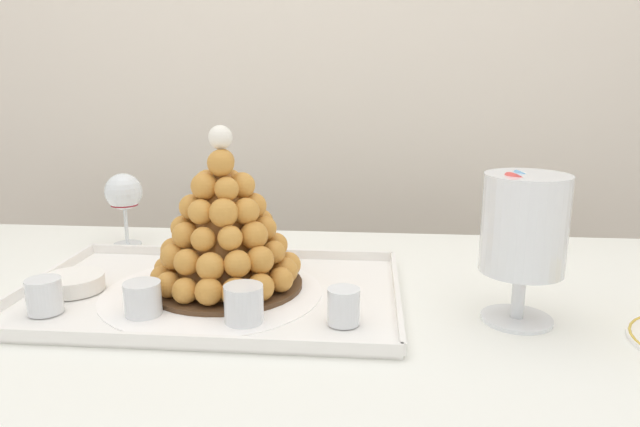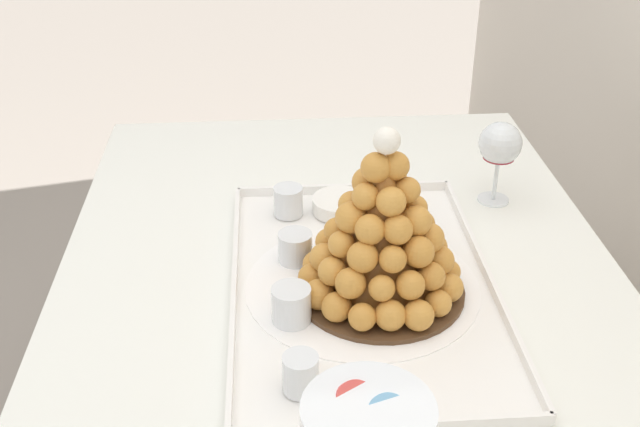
{
  "view_description": "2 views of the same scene",
  "coord_description": "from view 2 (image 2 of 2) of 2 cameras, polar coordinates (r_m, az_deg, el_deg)",
  "views": [
    {
      "loc": [
        0.14,
        -0.88,
        1.13
      ],
      "look_at": [
        0.07,
        -0.01,
        0.92
      ],
      "focal_mm": 32.41,
      "sensor_mm": 36.0,
      "label": 1
    },
    {
      "loc": [
        0.88,
        -0.11,
        1.49
      ],
      "look_at": [
        -0.04,
        -0.04,
        0.95
      ],
      "focal_mm": 43.35,
      "sensor_mm": 36.0,
      "label": 2
    }
  ],
  "objects": [
    {
      "name": "buffet_table",
      "position": [
        1.2,
        2.28,
        -12.1
      ],
      "size": [
        1.65,
        0.95,
        0.76
      ],
      "color": "brown",
      "rests_on": "ground_plane"
    },
    {
      "name": "serving_tray",
      "position": [
        1.24,
        3.14,
        -5.42
      ],
      "size": [
        0.64,
        0.42,
        0.02
      ],
      "color": "white",
      "rests_on": "buffet_table"
    },
    {
      "name": "croquembouche",
      "position": [
        1.17,
        4.63,
        -1.54
      ],
      "size": [
        0.27,
        0.27,
        0.28
      ],
      "color": "#4C331E",
      "rests_on": "serving_tray"
    },
    {
      "name": "dessert_cup_left",
      "position": [
        1.42,
        -2.35,
        0.85
      ],
      "size": [
        0.05,
        0.05,
        0.05
      ],
      "color": "silver",
      "rests_on": "serving_tray"
    },
    {
      "name": "dessert_cup_mid_left",
      "position": [
        1.29,
        -1.83,
        -2.57
      ],
      "size": [
        0.06,
        0.06,
        0.05
      ],
      "color": "silver",
      "rests_on": "serving_tray"
    },
    {
      "name": "dessert_cup_centre",
      "position": [
        1.15,
        -2.12,
        -6.83
      ],
      "size": [
        0.06,
        0.06,
        0.06
      ],
      "color": "silver",
      "rests_on": "serving_tray"
    },
    {
      "name": "dessert_cup_mid_right",
      "position": [
        1.04,
        -1.44,
        -11.81
      ],
      "size": [
        0.05,
        0.05,
        0.05
      ],
      "color": "silver",
      "rests_on": "serving_tray"
    },
    {
      "name": "creme_brulee_ramekin",
      "position": [
        1.43,
        1.49,
        0.7
      ],
      "size": [
        0.1,
        0.1,
        0.03
      ],
      "color": "white",
      "rests_on": "serving_tray"
    },
    {
      "name": "wine_glass",
      "position": [
        1.48,
        13.14,
        4.87
      ],
      "size": [
        0.08,
        0.08,
        0.16
      ],
      "color": "silver",
      "rests_on": "buffet_table"
    }
  ]
}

